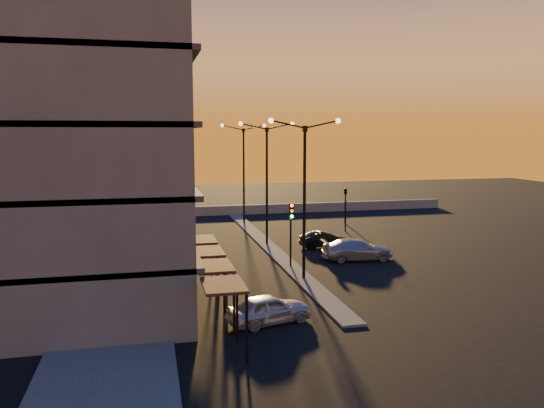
{
  "coord_description": "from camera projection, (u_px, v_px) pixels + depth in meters",
  "views": [
    {
      "loc": [
        -8.82,
        -29.35,
        8.66
      ],
      "look_at": [
        -0.76,
        5.02,
        3.92
      ],
      "focal_mm": 35.0,
      "sensor_mm": 36.0,
      "label": 1
    }
  ],
  "objects": [
    {
      "name": "parapet",
      "position": [
        252.0,
        209.0,
        56.95
      ],
      "size": [
        44.0,
        0.5,
        1.0
      ],
      "primitive_type": "cube",
      "color": "gray",
      "rests_on": "ground"
    },
    {
      "name": "streetlamp_far",
      "position": [
        244.0,
        166.0,
        50.03
      ],
      "size": [
        4.32,
        0.32,
        9.51
      ],
      "color": "black",
      "rests_on": "ground"
    },
    {
      "name": "streetlamp_near",
      "position": [
        304.0,
        186.0,
        30.73
      ],
      "size": [
        4.32,
        0.32,
        9.51
      ],
      "color": "black",
      "rests_on": "ground"
    },
    {
      "name": "streetlamp_mid",
      "position": [
        267.0,
        173.0,
        40.38
      ],
      "size": [
        4.32,
        0.32,
        9.51
      ],
      "color": "black",
      "rests_on": "ground"
    },
    {
      "name": "traffic_light_main",
      "position": [
        291.0,
        224.0,
        33.86
      ],
      "size": [
        0.28,
        0.44,
        4.25
      ],
      "color": "black",
      "rests_on": "ground"
    },
    {
      "name": "signal_east_a",
      "position": [
        346.0,
        210.0,
        46.54
      ],
      "size": [
        0.13,
        0.16,
        3.6
      ],
      "color": "black",
      "rests_on": "ground"
    },
    {
      "name": "signal_east_b",
      "position": [
        345.0,
        192.0,
        50.58
      ],
      "size": [
        0.42,
        1.99,
        3.6
      ],
      "color": "black",
      "rests_on": "ground"
    },
    {
      "name": "median",
      "position": [
        267.0,
        245.0,
        41.12
      ],
      "size": [
        1.2,
        36.0,
        0.12
      ],
      "primitive_type": "cube",
      "color": "#50504D",
      "rests_on": "ground"
    },
    {
      "name": "sidewalk_west",
      "position": [
        124.0,
        272.0,
        32.95
      ],
      "size": [
        5.0,
        40.0,
        0.12
      ],
      "primitive_type": "cube",
      "color": "#50504D",
      "rests_on": "ground"
    },
    {
      "name": "car_wagon",
      "position": [
        358.0,
        249.0,
        36.4
      ],
      "size": [
        5.1,
        2.45,
        1.43
      ],
      "primitive_type": "imported",
      "rotation": [
        0.0,
        0.0,
        1.48
      ],
      "color": "#B3B6BC",
      "rests_on": "ground"
    },
    {
      "name": "car_sedan",
      "position": [
        325.0,
        239.0,
        40.29
      ],
      "size": [
        3.83,
        1.54,
        1.24
      ],
      "primitive_type": "imported",
      "rotation": [
        0.0,
        0.0,
        1.63
      ],
      "color": "black",
      "rests_on": "ground"
    },
    {
      "name": "car_hatchback",
      "position": [
        269.0,
        309.0,
        24.23
      ],
      "size": [
        4.22,
        2.54,
        1.34
      ],
      "primitive_type": "imported",
      "rotation": [
        0.0,
        0.0,
        1.83
      ],
      "color": "#B2B4BA",
      "rests_on": "ground"
    },
    {
      "name": "ground",
      "position": [
        304.0,
        280.0,
        31.47
      ],
      "size": [
        120.0,
        120.0,
        0.0
      ],
      "primitive_type": "plane",
      "color": "black",
      "rests_on": "ground"
    },
    {
      "name": "building",
      "position": [
        40.0,
        68.0,
        26.75
      ],
      "size": [
        14.35,
        17.08,
        25.0
      ],
      "color": "#615B55",
      "rests_on": "ground"
    }
  ]
}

